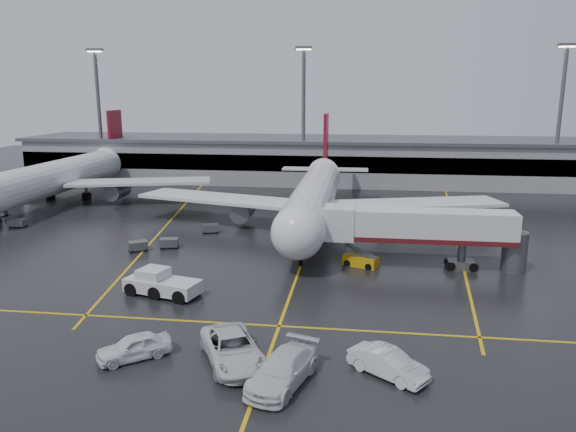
# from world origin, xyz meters

# --- Properties ---
(ground) EXTENTS (220.00, 220.00, 0.00)m
(ground) POSITION_xyz_m (0.00, 0.00, 0.00)
(ground) COLOR black
(ground) RESTS_ON ground
(apron_line_centre) EXTENTS (0.25, 90.00, 0.02)m
(apron_line_centre) POSITION_xyz_m (0.00, 0.00, 0.01)
(apron_line_centre) COLOR gold
(apron_line_centre) RESTS_ON ground
(apron_line_stop) EXTENTS (60.00, 0.25, 0.02)m
(apron_line_stop) POSITION_xyz_m (0.00, -22.00, 0.01)
(apron_line_stop) COLOR gold
(apron_line_stop) RESTS_ON ground
(apron_line_left) EXTENTS (9.99, 69.35, 0.02)m
(apron_line_left) POSITION_xyz_m (-20.00, 10.00, 0.01)
(apron_line_left) COLOR gold
(apron_line_left) RESTS_ON ground
(apron_line_right) EXTENTS (7.57, 69.64, 0.02)m
(apron_line_right) POSITION_xyz_m (18.00, 10.00, 0.01)
(apron_line_right) COLOR gold
(apron_line_right) RESTS_ON ground
(terminal) EXTENTS (122.00, 19.00, 8.60)m
(terminal) POSITION_xyz_m (0.00, 47.93, 4.32)
(terminal) COLOR gray
(terminal) RESTS_ON ground
(light_mast_left) EXTENTS (3.00, 1.20, 25.45)m
(light_mast_left) POSITION_xyz_m (-45.00, 42.00, 14.47)
(light_mast_left) COLOR #595B60
(light_mast_left) RESTS_ON ground
(light_mast_mid) EXTENTS (3.00, 1.20, 25.45)m
(light_mast_mid) POSITION_xyz_m (-5.00, 42.00, 14.47)
(light_mast_mid) COLOR #595B60
(light_mast_mid) RESTS_ON ground
(light_mast_right) EXTENTS (3.00, 1.20, 25.45)m
(light_mast_right) POSITION_xyz_m (40.00, 42.00, 14.47)
(light_mast_right) COLOR #595B60
(light_mast_right) RESTS_ON ground
(main_airliner) EXTENTS (48.80, 45.60, 14.10)m
(main_airliner) POSITION_xyz_m (0.00, 9.70, 4.21)
(main_airliner) COLOR silver
(main_airliner) RESTS_ON ground
(second_airliner) EXTENTS (48.80, 45.60, 14.10)m
(second_airliner) POSITION_xyz_m (-42.00, 21.70, 4.21)
(second_airliner) COLOR silver
(second_airliner) RESTS_ON ground
(jet_bridge) EXTENTS (19.90, 3.40, 6.05)m
(jet_bridge) POSITION_xyz_m (11.87, -6.00, 3.93)
(jet_bridge) COLOR silver
(jet_bridge) RESTS_ON ground
(pushback_tractor) EXTENTS (7.07, 4.29, 2.36)m
(pushback_tractor) POSITION_xyz_m (-11.21, -16.77, 0.94)
(pushback_tractor) COLOR silver
(pushback_tractor) RESTS_ON ground
(belt_loader) EXTENTS (3.79, 2.78, 2.21)m
(belt_loader) POSITION_xyz_m (6.05, -6.36, 0.55)
(belt_loader) COLOR #C8940B
(belt_loader) RESTS_ON ground
(service_van_a) EXTENTS (6.09, 7.77, 1.96)m
(service_van_a) POSITION_xyz_m (-2.15, -28.03, 0.98)
(service_van_a) COLOR silver
(service_van_a) RESTS_ON ground
(service_van_b) EXTENTS (4.48, 6.99, 1.88)m
(service_van_b) POSITION_xyz_m (1.45, -30.23, 0.94)
(service_van_b) COLOR silver
(service_van_b) RESTS_ON ground
(service_van_c) EXTENTS (5.23, 4.53, 1.70)m
(service_van_c) POSITION_xyz_m (7.80, -28.38, 0.85)
(service_van_c) COLOR silver
(service_van_c) RESTS_ON ground
(service_van_d) EXTENTS (5.05, 4.52, 1.66)m
(service_van_d) POSITION_xyz_m (-8.77, -28.31, 0.83)
(service_van_d) COLOR white
(service_van_d) RESTS_ON ground
(baggage_cart_a) EXTENTS (2.24, 1.72, 1.12)m
(baggage_cart_a) POSITION_xyz_m (-15.56, -2.59, 0.63)
(baggage_cart_a) COLOR #595B60
(baggage_cart_a) RESTS_ON ground
(baggage_cart_b) EXTENTS (2.39, 2.17, 1.12)m
(baggage_cart_b) POSITION_xyz_m (-18.57, -4.22, 0.63)
(baggage_cart_b) COLOR #595B60
(baggage_cart_b) RESTS_ON ground
(baggage_cart_c) EXTENTS (2.26, 1.76, 1.12)m
(baggage_cart_c) POSITION_xyz_m (-12.75, 4.74, 0.63)
(baggage_cart_c) COLOR #595B60
(baggage_cart_c) RESTS_ON ground
(baggage_cart_e) EXTENTS (2.00, 1.31, 1.12)m
(baggage_cart_e) POSITION_xyz_m (-38.62, 4.21, 0.63)
(baggage_cart_e) COLOR #595B60
(baggage_cart_e) RESTS_ON ground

